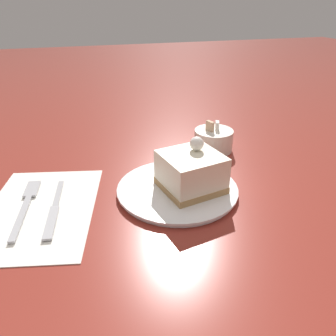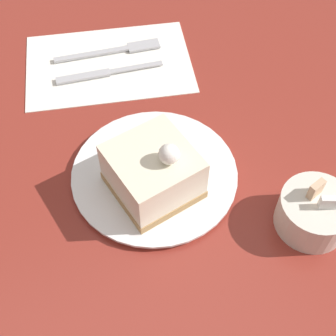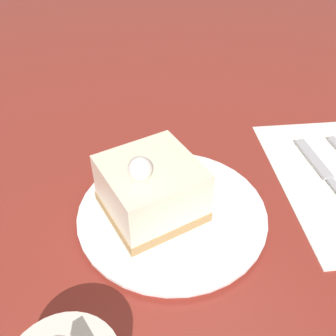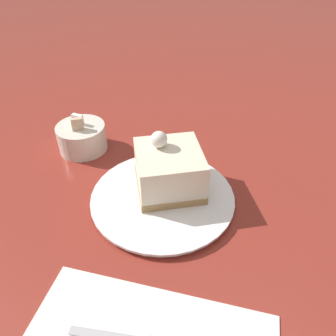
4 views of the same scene
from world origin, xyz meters
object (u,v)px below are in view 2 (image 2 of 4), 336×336
plate (155,174)px  sugar_bowl (314,212)px  fork (117,50)px  knife (100,74)px  cake_slice (153,172)px

plate → sugar_bowl: bearing=47.9°
plate → fork: 0.26m
knife → fork: bearing=143.2°
cake_slice → fork: cake_slice is taller
cake_slice → fork: (-0.28, 0.04, -0.04)m
plate → sugar_bowl: (0.14, 0.15, 0.02)m
fork → sugar_bowl: size_ratio=2.00×
knife → sugar_bowl: (0.35, 0.16, 0.02)m
plate → sugar_bowl: 0.20m
knife → cake_slice: bearing=7.4°
plate → sugar_bowl: size_ratio=2.49×
fork → knife: size_ratio=1.03×
fork → cake_slice: bearing=-1.3°
cake_slice → fork: 0.28m
plate → fork: bearing=172.4°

